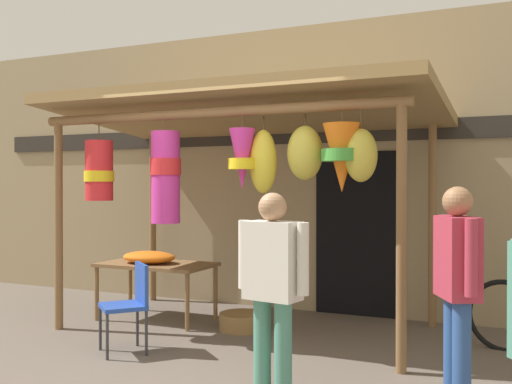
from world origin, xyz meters
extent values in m
plane|color=#60564C|center=(0.00, 0.00, 0.00)|extent=(30.00, 30.00, 0.00)
cube|color=#9E8966|center=(0.00, 2.28, 1.81)|extent=(10.74, 0.25, 3.61)
cube|color=#2D2823|center=(0.00, 2.13, 2.24)|extent=(9.66, 0.04, 0.24)
cube|color=black|center=(0.79, 2.14, 1.00)|extent=(1.10, 0.03, 2.00)
cylinder|color=brown|center=(-2.07, 0.11, 1.15)|extent=(0.09, 0.09, 2.29)
cylinder|color=brown|center=(1.68, 0.11, 1.15)|extent=(0.09, 0.09, 2.29)
cylinder|color=brown|center=(-2.07, 1.93, 1.15)|extent=(0.09, 0.09, 2.29)
cylinder|color=brown|center=(1.68, 1.93, 1.15)|extent=(0.09, 0.09, 2.29)
cylinder|color=brown|center=(-0.19, 0.11, 2.29)|extent=(3.94, 0.10, 0.10)
cylinder|color=brown|center=(-0.19, 1.93, 2.44)|extent=(3.94, 0.10, 0.10)
cube|color=olive|center=(-0.19, 1.02, 2.41)|extent=(4.24, 2.32, 0.34)
cylinder|color=brown|center=(-1.50, 0.10, 2.15)|extent=(0.01, 0.01, 0.18)
cylinder|color=red|center=(-1.50, 0.10, 1.75)|extent=(0.29, 0.29, 0.64)
cylinder|color=yellow|center=(-1.50, 0.10, 1.68)|extent=(0.32, 0.32, 0.11)
cylinder|color=brown|center=(-0.67, 0.11, 2.19)|extent=(0.01, 0.01, 0.11)
cylinder|color=#D13399|center=(-0.67, 0.11, 1.67)|extent=(0.29, 0.29, 0.92)
cylinder|color=red|center=(-0.67, 0.11, 1.78)|extent=(0.31, 0.31, 0.17)
cylinder|color=brown|center=(0.20, 0.08, 2.18)|extent=(0.01, 0.01, 0.12)
cone|color=#D13399|center=(0.20, 0.08, 1.84)|extent=(0.25, 0.25, 0.57)
cylinder|color=yellow|center=(0.20, 0.08, 1.79)|extent=(0.27, 0.27, 0.10)
cylinder|color=brown|center=(1.16, 0.11, 2.19)|extent=(0.01, 0.01, 0.11)
cone|color=orange|center=(1.16, 0.11, 1.83)|extent=(0.34, 0.34, 0.61)
cylinder|color=green|center=(1.16, 0.11, 1.86)|extent=(0.37, 0.37, 0.11)
cylinder|color=#4C3D23|center=(1.33, 0.11, 2.16)|extent=(0.02, 0.02, 0.16)
ellipsoid|color=gold|center=(1.33, 0.11, 1.85)|extent=(0.29, 0.24, 0.46)
cylinder|color=#4C3D23|center=(0.78, 0.19, 2.19)|extent=(0.02, 0.02, 0.11)
ellipsoid|color=gold|center=(0.78, 0.19, 1.89)|extent=(0.33, 0.28, 0.50)
cylinder|color=#4C3D23|center=(0.37, 0.17, 2.18)|extent=(0.02, 0.02, 0.13)
ellipsoid|color=yellow|center=(0.37, 0.17, 1.81)|extent=(0.27, 0.23, 0.60)
cube|color=brown|center=(-1.34, 0.93, 0.65)|extent=(1.33, 0.75, 0.04)
cylinder|color=brown|center=(-1.96, 0.61, 0.32)|extent=(0.05, 0.05, 0.63)
cylinder|color=brown|center=(-0.72, 0.61, 0.32)|extent=(0.05, 0.05, 0.63)
cylinder|color=brown|center=(-1.96, 1.26, 0.32)|extent=(0.05, 0.05, 0.63)
cylinder|color=brown|center=(-0.72, 1.26, 0.32)|extent=(0.05, 0.05, 0.63)
ellipsoid|color=orange|center=(-1.41, 0.88, 0.74)|extent=(0.67, 0.47, 0.14)
ellipsoid|color=pink|center=(-1.31, 0.83, 0.75)|extent=(0.30, 0.23, 0.10)
cube|color=#2347A8|center=(-0.84, -0.37, 0.44)|extent=(0.56, 0.56, 0.04)
cube|color=#2347A8|center=(-0.72, -0.23, 0.64)|extent=(0.32, 0.29, 0.40)
cylinder|color=#333338|center=(-1.10, -0.39, 0.22)|extent=(0.03, 0.03, 0.44)
cylinder|color=#333338|center=(-0.83, -0.62, 0.22)|extent=(0.03, 0.03, 0.44)
cylinder|color=#333338|center=(-0.86, -0.11, 0.22)|extent=(0.03, 0.03, 0.44)
cylinder|color=#333338|center=(-0.59, -0.35, 0.22)|extent=(0.03, 0.03, 0.44)
cylinder|color=olive|center=(-0.20, 0.91, 0.09)|extent=(0.52, 0.52, 0.18)
torus|color=black|center=(2.45, 1.21, 0.33)|extent=(0.70, 0.21, 0.71)
cylinder|color=#4C8E7A|center=(1.05, -1.01, 0.38)|extent=(0.13, 0.13, 0.76)
cylinder|color=#4C8E7A|center=(0.87, -0.98, 0.38)|extent=(0.13, 0.13, 0.76)
cube|color=silver|center=(0.96, -1.00, 1.04)|extent=(0.43, 0.29, 0.57)
cylinder|color=silver|center=(1.21, -1.04, 1.07)|extent=(0.08, 0.08, 0.51)
cylinder|color=silver|center=(0.71, -0.95, 1.07)|extent=(0.08, 0.08, 0.51)
sphere|color=tan|center=(0.96, -1.00, 1.43)|extent=(0.21, 0.21, 0.21)
cylinder|color=#2D5193|center=(2.15, -0.44, 0.39)|extent=(0.13, 0.13, 0.78)
cylinder|color=#2D5193|center=(2.23, -0.60, 0.39)|extent=(0.13, 0.13, 0.78)
cube|color=#B23347|center=(2.19, -0.52, 1.07)|extent=(0.37, 0.46, 0.59)
cylinder|color=#B23347|center=(2.08, -0.29, 1.10)|extent=(0.08, 0.08, 0.53)
cylinder|color=#B23347|center=(2.30, -0.75, 1.10)|extent=(0.08, 0.08, 0.53)
sphere|color=#9E704C|center=(2.19, -0.52, 1.47)|extent=(0.21, 0.21, 0.21)
camera|label=1|loc=(2.64, -4.99, 1.59)|focal=41.91mm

